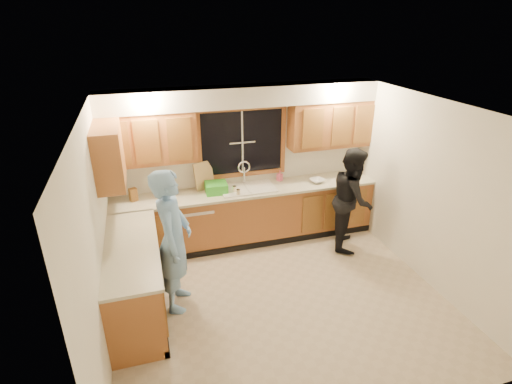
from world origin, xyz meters
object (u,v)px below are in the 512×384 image
stove (136,309)px  bowl (317,181)px  woman (352,199)px  dish_crate (216,188)px  man (173,241)px  knife_block (133,195)px  sink (247,192)px  dishwasher (196,225)px  soap_bottle (280,176)px

stove → bowl: size_ratio=3.86×
woman → dish_crate: bearing=99.0°
man → woman: (2.81, 0.68, -0.11)m
man → bowl: (2.46, 1.23, 0.02)m
woman → knife_block: woman is taller
sink → bowl: bearing=-3.2°
dishwasher → soap_bottle: (1.45, 0.20, 0.60)m
dishwasher → bowl: size_ratio=3.52×
dishwasher → man: size_ratio=0.44×
man → dish_crate: (0.79, 1.30, 0.07)m
knife_block → soap_bottle: 2.34m
woman → bowl: (-0.35, 0.55, 0.13)m
dish_crate → bowl: (1.67, -0.07, -0.05)m
woman → knife_block: bearing=104.6°
dishwasher → knife_block: knife_block is taller
man → dish_crate: size_ratio=5.61×
sink → man: size_ratio=0.46×
stove → dish_crate: bearing=54.6°
woman → soap_bottle: 1.23m
man → bowl: bearing=-48.9°
dish_crate → bowl: 1.67m
man → bowl: 2.75m
sink → knife_block: size_ratio=4.38×
soap_bottle → bowl: soap_bottle is taller
woman → sink: bearing=94.2°
dishwasher → soap_bottle: size_ratio=4.70×
stove → woman: bearing=20.0°
stove → bowl: 3.49m
man → knife_block: size_ratio=9.44×
sink → bowl: sink is taller
soap_bottle → dish_crate: bearing=-171.1°
dishwasher → woman: size_ratio=0.50×
sink → man: bearing=-134.9°
sink → stove: sink is taller
stove → soap_bottle: 3.18m
sink → bowl: size_ratio=3.69×
woman → bowl: bearing=58.8°
dish_crate → soap_bottle: bearing=8.9°
sink → knife_block: sink is taller
dish_crate → woman: bearing=-17.2°
knife_block → dish_crate: (1.23, -0.05, -0.02)m
sink → soap_bottle: size_ratio=4.93×
sink → dish_crate: bearing=179.1°
dish_crate → knife_block: bearing=177.9°
dish_crate → sink: bearing=-0.9°
dishwasher → soap_bottle: soap_bottle is taller
soap_bottle → knife_block: bearing=-176.9°
bowl → stove: bearing=-149.3°
sink → dishwasher: 0.96m
dishwasher → sink: bearing=1.0°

